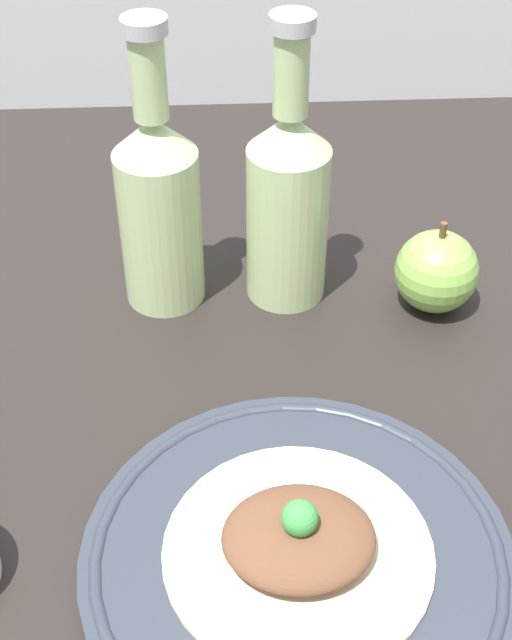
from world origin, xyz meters
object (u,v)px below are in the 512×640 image
(plated_food, at_px, (298,542))
(cider_bottle_left, at_px, (159,203))
(plate, at_px, (298,557))
(apple, at_px, (436,271))
(cider_bottle_right, at_px, (288,199))

(plated_food, distance_m, cider_bottle_left, 0.32)
(plate, distance_m, apple, 0.30)
(plated_food, xyz_separation_m, cider_bottle_right, (0.01, 0.29, 0.07))
(plated_food, bearing_deg, plate, 0.00)
(cider_bottle_right, bearing_deg, cider_bottle_left, 180.00)
(plate, height_order, plated_food, plated_food)
(plated_food, relative_size, cider_bottle_left, 0.69)
(plate, relative_size, apple, 3.29)
(cider_bottle_right, xyz_separation_m, apple, (0.13, -0.03, -0.06))
(cider_bottle_left, bearing_deg, plate, -72.29)
(plated_food, distance_m, cider_bottle_right, 0.30)
(cider_bottle_left, bearing_deg, apple, -6.61)
(plate, distance_m, plated_food, 0.02)
(plate, relative_size, cider_bottle_left, 1.12)
(cider_bottle_left, bearing_deg, plated_food, -72.29)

